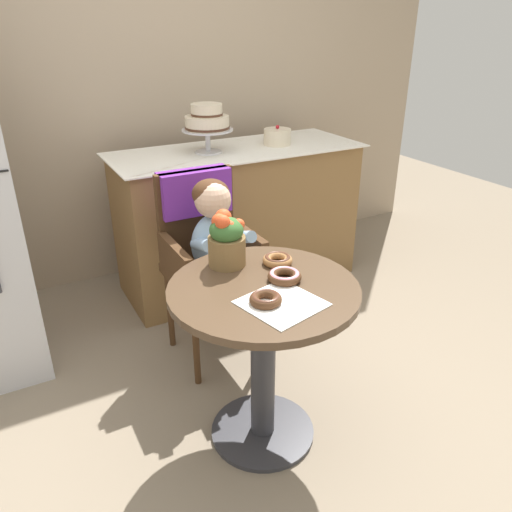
{
  "coord_description": "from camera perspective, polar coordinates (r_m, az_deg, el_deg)",
  "views": [
    {
      "loc": [
        -0.8,
        -1.4,
        1.61
      ],
      "look_at": [
        0.05,
        0.15,
        0.77
      ],
      "focal_mm": 34.87,
      "sensor_mm": 36.0,
      "label": 1
    }
  ],
  "objects": [
    {
      "name": "paper_napkin",
      "position": [
        1.73,
        2.96,
        -5.44
      ],
      "size": [
        0.3,
        0.3,
        0.0
      ],
      "primitive_type": "cube",
      "rotation": [
        0.0,
        0.0,
        0.23
      ],
      "color": "white",
      "rests_on": "cafe_table"
    },
    {
      "name": "tiered_cake_stand",
      "position": [
        2.99,
        -5.64,
        15.13
      ],
      "size": [
        0.3,
        0.3,
        0.28
      ],
      "color": "silver",
      "rests_on": "display_counter"
    },
    {
      "name": "wicker_chair",
      "position": [
        2.48,
        -6.0,
        2.27
      ],
      "size": [
        0.42,
        0.45,
        0.95
      ],
      "rotation": [
        0.0,
        0.0,
        -0.06
      ],
      "color": "#472D19",
      "rests_on": "ground"
    },
    {
      "name": "ground_plane",
      "position": [
        2.28,
        0.75,
        -19.53
      ],
      "size": [
        8.0,
        8.0,
        0.0
      ],
      "primitive_type": "plane",
      "color": "gray"
    },
    {
      "name": "donut_mid",
      "position": [
        1.72,
        1.11,
        -4.92
      ],
      "size": [
        0.11,
        0.11,
        0.04
      ],
      "color": "#4C2D19",
      "rests_on": "cafe_table"
    },
    {
      "name": "donut_front",
      "position": [
        1.88,
        3.23,
        -2.24
      ],
      "size": [
        0.13,
        0.13,
        0.04
      ],
      "color": "#4C2D19",
      "rests_on": "cafe_table"
    },
    {
      "name": "donut_side",
      "position": [
        2.0,
        2.49,
        -0.39
      ],
      "size": [
        0.12,
        0.12,
        0.04
      ],
      "color": "#AD7542",
      "rests_on": "cafe_table"
    },
    {
      "name": "cafe_table",
      "position": [
        1.95,
        0.83,
        -8.92
      ],
      "size": [
        0.72,
        0.72,
        0.72
      ],
      "color": "#4C3826",
      "rests_on": "ground"
    },
    {
      "name": "round_layer_cake",
      "position": [
        3.21,
        2.46,
        13.52
      ],
      "size": [
        0.17,
        0.17,
        0.12
      ],
      "color": "beige",
      "rests_on": "display_counter"
    },
    {
      "name": "display_counter",
      "position": [
        3.23,
        -2.0,
        4.46
      ],
      "size": [
        1.56,
        0.62,
        0.9
      ],
      "color": "olive",
      "rests_on": "ground"
    },
    {
      "name": "back_wall",
      "position": [
        3.36,
        -15.81,
        20.1
      ],
      "size": [
        4.8,
        0.1,
        2.7
      ],
      "primitive_type": "cube",
      "color": "tan",
      "rests_on": "ground"
    },
    {
      "name": "flower_vase",
      "position": [
        1.96,
        -3.42,
        1.97
      ],
      "size": [
        0.15,
        0.15,
        0.22
      ],
      "color": "brown",
      "rests_on": "cafe_table"
    },
    {
      "name": "seated_child",
      "position": [
        2.34,
        -4.54,
        1.81
      ],
      "size": [
        0.27,
        0.32,
        0.73
      ],
      "color": "#8CADCC",
      "rests_on": "ground"
    }
  ]
}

